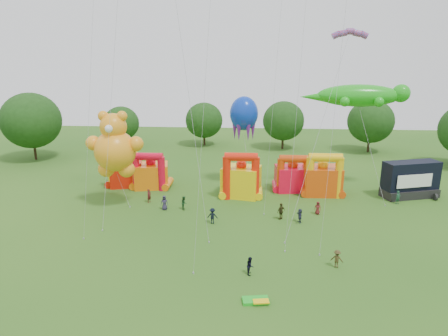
# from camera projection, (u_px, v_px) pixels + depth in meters

# --- Properties ---
(ground) EXTENTS (160.00, 160.00, 0.00)m
(ground) POSITION_uv_depth(u_px,v_px,m) (223.00, 316.00, 28.55)
(ground) COLOR #265518
(ground) RESTS_ON ground
(tree_ring) EXTENTS (123.60, 125.70, 12.07)m
(tree_ring) POSITION_uv_depth(u_px,v_px,m) (206.00, 232.00, 27.55)
(tree_ring) COLOR #352314
(tree_ring) RESTS_ON ground
(bouncy_castle_0) EXTENTS (5.18, 4.53, 5.69)m
(bouncy_castle_0) POSITION_uv_depth(u_px,v_px,m) (126.00, 171.00, 57.16)
(bouncy_castle_0) COLOR red
(bouncy_castle_0) RESTS_ON ground
(bouncy_castle_1) EXTENTS (5.28, 4.56, 5.35)m
(bouncy_castle_1) POSITION_uv_depth(u_px,v_px,m) (151.00, 174.00, 56.44)
(bouncy_castle_1) COLOR orange
(bouncy_castle_1) RESTS_ON ground
(bouncy_castle_2) EXTENTS (5.45, 4.73, 6.24)m
(bouncy_castle_2) POSITION_uv_depth(u_px,v_px,m) (241.00, 179.00, 52.75)
(bouncy_castle_2) COLOR yellow
(bouncy_castle_2) RESTS_ON ground
(bouncy_castle_3) EXTENTS (4.90, 4.14, 5.33)m
(bouncy_castle_3) POSITION_uv_depth(u_px,v_px,m) (293.00, 176.00, 55.18)
(bouncy_castle_3) COLOR red
(bouncy_castle_3) RESTS_ON ground
(bouncy_castle_4) EXTENTS (4.95, 4.01, 5.98)m
(bouncy_castle_4) POSITION_uv_depth(u_px,v_px,m) (322.00, 178.00, 53.53)
(bouncy_castle_4) COLOR #DA460B
(bouncy_castle_4) RESTS_ON ground
(stage_trailer) EXTENTS (7.83, 4.80, 4.83)m
(stage_trailer) POSITION_uv_depth(u_px,v_px,m) (410.00, 180.00, 52.70)
(stage_trailer) COLOR black
(stage_trailer) RESTS_ON ground
(teddy_bear_kite) EXTENTS (7.05, 5.00, 11.98)m
(teddy_bear_kite) POSITION_uv_depth(u_px,v_px,m) (115.00, 148.00, 48.00)
(teddy_bear_kite) COLOR orange
(teddy_bear_kite) RESTS_ON ground
(gecko_kite) EXTENTS (14.51, 9.75, 14.62)m
(gecko_kite) POSITION_uv_depth(u_px,v_px,m) (366.00, 131.00, 52.43)
(gecko_kite) COLOR #1DA918
(gecko_kite) RESTS_ON ground
(octopus_kite) EXTENTS (3.97, 7.54, 12.85)m
(octopus_kite) POSITION_uv_depth(u_px,v_px,m) (246.00, 137.00, 55.43)
(octopus_kite) COLOR #0B31B1
(octopus_kite) RESTS_ON ground
(parafoil_kites) EXTENTS (28.64, 11.58, 32.27)m
(parafoil_kites) POSITION_uv_depth(u_px,v_px,m) (248.00, 112.00, 41.25)
(parafoil_kites) COLOR red
(parafoil_kites) RESTS_ON ground
(diamond_kites) EXTENTS (26.08, 20.43, 38.74)m
(diamond_kites) POSITION_uv_depth(u_px,v_px,m) (238.00, 72.00, 37.84)
(diamond_kites) COLOR red
(diamond_kites) RESTS_ON ground
(folded_kite_bundle) EXTENTS (2.13, 1.33, 0.31)m
(folded_kite_bundle) POSITION_uv_depth(u_px,v_px,m) (256.00, 301.00, 30.18)
(folded_kite_bundle) COLOR green
(folded_kite_bundle) RESTS_ON ground
(spectator_0) EXTENTS (0.91, 0.62, 1.80)m
(spectator_0) POSITION_uv_depth(u_px,v_px,m) (164.00, 203.00, 48.38)
(spectator_0) COLOR #2C2741
(spectator_0) RESTS_ON ground
(spectator_1) EXTENTS (0.68, 0.76, 1.75)m
(spectator_1) POSITION_uv_depth(u_px,v_px,m) (149.00, 196.00, 50.88)
(spectator_1) COLOR #511718
(spectator_1) RESTS_ON ground
(spectator_2) EXTENTS (0.74, 0.89, 1.66)m
(spectator_2) POSITION_uv_depth(u_px,v_px,m) (184.00, 203.00, 48.56)
(spectator_2) COLOR #1A421F
(spectator_2) RESTS_ON ground
(spectator_3) EXTENTS (1.21, 0.75, 1.81)m
(spectator_3) POSITION_uv_depth(u_px,v_px,m) (212.00, 216.00, 44.35)
(spectator_3) COLOR black
(spectator_3) RESTS_ON ground
(spectator_4) EXTENTS (1.17, 1.11, 1.94)m
(spectator_4) POSITION_uv_depth(u_px,v_px,m) (281.00, 211.00, 45.51)
(spectator_4) COLOR #363315
(spectator_4) RESTS_ON ground
(spectator_5) EXTENTS (0.63, 1.55, 1.62)m
(spectator_5) POSITION_uv_depth(u_px,v_px,m) (300.00, 216.00, 44.65)
(spectator_5) COLOR #25283E
(spectator_5) RESTS_ON ground
(spectator_6) EXTENTS (0.84, 0.62, 1.57)m
(spectator_6) POSITION_uv_depth(u_px,v_px,m) (318.00, 208.00, 47.03)
(spectator_6) COLOR maroon
(spectator_6) RESTS_ON ground
(spectator_7) EXTENTS (0.74, 0.64, 1.71)m
(spectator_7) POSITION_uv_depth(u_px,v_px,m) (398.00, 197.00, 50.36)
(spectator_7) COLOR #1D4931
(spectator_7) RESTS_ON ground
(spectator_8) EXTENTS (0.66, 0.82, 1.59)m
(spectator_8) POSITION_uv_depth(u_px,v_px,m) (250.00, 266.00, 33.96)
(spectator_8) COLOR black
(spectator_8) RESTS_ON ground
(spectator_9) EXTENTS (1.22, 0.95, 1.66)m
(spectator_9) POSITION_uv_depth(u_px,v_px,m) (337.00, 259.00, 35.03)
(spectator_9) COLOR #3F3519
(spectator_9) RESTS_ON ground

